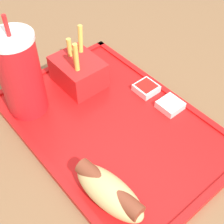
% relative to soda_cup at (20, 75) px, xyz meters
% --- Properties ---
extents(dining_table, '(1.48, 1.06, 0.77)m').
position_rel_soda_cup_xyz_m(dining_table, '(-0.14, -0.11, -0.47)').
color(dining_table, brown).
rests_on(dining_table, ground_plane).
extents(food_tray, '(0.41, 0.28, 0.01)m').
position_rel_soda_cup_xyz_m(food_tray, '(-0.13, -0.09, -0.08)').
color(food_tray, red).
rests_on(food_tray, dining_table).
extents(soda_cup, '(0.08, 0.08, 0.19)m').
position_rel_soda_cup_xyz_m(soda_cup, '(0.00, 0.00, 0.00)').
color(soda_cup, red).
rests_on(soda_cup, food_tray).
extents(hot_dog_far, '(0.13, 0.06, 0.05)m').
position_rel_soda_cup_xyz_m(hot_dog_far, '(-0.24, 0.01, -0.05)').
color(hot_dog_far, '#DBB270').
rests_on(hot_dog_far, food_tray).
extents(fries_carton, '(0.10, 0.08, 0.11)m').
position_rel_soda_cup_xyz_m(fries_carton, '(-0.01, -0.12, -0.05)').
color(fries_carton, red).
rests_on(fries_carton, food_tray).
extents(sauce_cup_mayo, '(0.04, 0.04, 0.02)m').
position_rel_soda_cup_xyz_m(sauce_cup_mayo, '(-0.17, -0.20, -0.07)').
color(sauce_cup_mayo, silver).
rests_on(sauce_cup_mayo, food_tray).
extents(sauce_cup_ketchup, '(0.04, 0.04, 0.02)m').
position_rel_soda_cup_xyz_m(sauce_cup_ketchup, '(-0.11, -0.20, -0.07)').
color(sauce_cup_ketchup, silver).
rests_on(sauce_cup_ketchup, food_tray).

